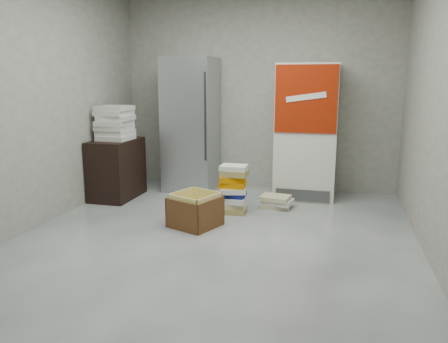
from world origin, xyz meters
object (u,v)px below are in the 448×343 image
phonebook_stack_main (233,189)px  wood_shelf (117,169)px  coke_cooler (307,131)px  steel_fridge (191,125)px  cardboard_box (195,213)px

phonebook_stack_main → wood_shelf: bearing=163.5°
wood_shelf → coke_cooler: bearing=16.3°
steel_fridge → phonebook_stack_main: 1.49m
phonebook_stack_main → steel_fridge: bearing=123.6°
coke_cooler → phonebook_stack_main: bearing=-127.8°
phonebook_stack_main → cardboard_box: phonebook_stack_main is taller
phonebook_stack_main → cardboard_box: bearing=-122.9°
coke_cooler → cardboard_box: size_ratio=2.98×
phonebook_stack_main → coke_cooler: bearing=45.2°
steel_fridge → phonebook_stack_main: size_ratio=3.23×
phonebook_stack_main → cardboard_box: (-0.29, -0.59, -0.14)m
steel_fridge → wood_shelf: steel_fridge is taller
cardboard_box → steel_fridge: bearing=131.8°
phonebook_stack_main → cardboard_box: size_ratio=0.98×
wood_shelf → cardboard_box: (1.41, -0.88, -0.25)m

